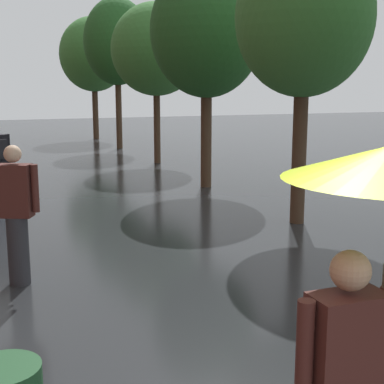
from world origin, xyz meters
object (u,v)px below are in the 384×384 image
(street_tree_1, at_px, (304,19))
(street_tree_5, at_px, (94,55))
(street_tree_2, at_px, (207,32))
(street_tree_3, at_px, (156,50))
(pedestrian_walking_midground, at_px, (16,214))
(street_tree_4, at_px, (117,42))

(street_tree_1, distance_m, street_tree_5, 17.02)
(street_tree_2, height_order, street_tree_3, street_tree_2)
(street_tree_3, distance_m, pedestrian_walking_midground, 11.24)
(street_tree_5, bearing_deg, street_tree_3, -89.02)
(street_tree_4, xyz_separation_m, pedestrian_walking_midground, (-4.83, -14.25, -3.13))
(street_tree_1, bearing_deg, street_tree_4, 90.24)
(street_tree_1, bearing_deg, pedestrian_walking_midground, -163.41)
(street_tree_3, bearing_deg, street_tree_5, 90.98)
(street_tree_1, relative_size, street_tree_4, 0.86)
(street_tree_3, height_order, street_tree_5, street_tree_5)
(street_tree_5, distance_m, pedestrian_walking_midground, 19.29)
(street_tree_2, relative_size, street_tree_3, 1.06)
(street_tree_3, xyz_separation_m, street_tree_5, (-0.15, 8.71, 0.28))
(pedestrian_walking_midground, bearing_deg, street_tree_1, 16.59)
(street_tree_2, height_order, pedestrian_walking_midground, street_tree_2)
(street_tree_5, bearing_deg, street_tree_4, -89.36)
(street_tree_1, xyz_separation_m, street_tree_5, (-0.10, 17.02, 0.25))
(street_tree_1, distance_m, street_tree_2, 3.90)
(street_tree_2, relative_size, pedestrian_walking_midground, 3.00)
(street_tree_2, xyz_separation_m, street_tree_4, (0.08, 8.90, 0.38))
(street_tree_1, bearing_deg, street_tree_5, 90.34)
(street_tree_1, height_order, street_tree_5, street_tree_5)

